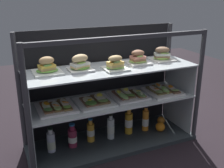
# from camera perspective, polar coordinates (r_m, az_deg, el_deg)

# --- Properties ---
(ground_plane) EXTENTS (6.00, 6.00, 0.02)m
(ground_plane) POSITION_cam_1_polar(r_m,az_deg,el_deg) (2.35, 0.00, -12.42)
(ground_plane) COLOR black
(ground_plane) RESTS_ON ground
(case_base_deck) EXTENTS (1.38, 0.48, 0.03)m
(case_base_deck) POSITION_cam_1_polar(r_m,az_deg,el_deg) (2.34, 0.00, -11.85)
(case_base_deck) COLOR #2C3337
(case_base_deck) RESTS_ON ground
(case_frame) EXTENTS (1.38, 0.48, 0.94)m
(case_frame) POSITION_cam_1_polar(r_m,az_deg,el_deg) (2.24, -1.32, 0.66)
(case_frame) COLOR #333338
(case_frame) RESTS_ON ground
(riser_lower_tier) EXTENTS (1.31, 0.40, 0.35)m
(riser_lower_tier) POSITION_cam_1_polar(r_m,az_deg,el_deg) (2.25, 0.00, -7.66)
(riser_lower_tier) COLOR silver
(riser_lower_tier) RESTS_ON case_base_deck
(shelf_lower_glass) EXTENTS (1.33, 0.42, 0.01)m
(shelf_lower_glass) POSITION_cam_1_polar(r_m,az_deg,el_deg) (2.17, 0.00, -3.43)
(shelf_lower_glass) COLOR silver
(shelf_lower_glass) RESTS_ON riser_lower_tier
(riser_upper_tier) EXTENTS (1.31, 0.40, 0.25)m
(riser_upper_tier) POSITION_cam_1_polar(r_m,az_deg,el_deg) (2.12, 0.00, -0.13)
(riser_upper_tier) COLOR silver
(riser_upper_tier) RESTS_ON shelf_lower_glass
(shelf_upper_glass) EXTENTS (1.33, 0.42, 0.01)m
(shelf_upper_glass) POSITION_cam_1_polar(r_m,az_deg,el_deg) (2.08, 0.00, 3.29)
(shelf_upper_glass) COLOR silver
(shelf_upper_glass) RESTS_ON riser_upper_tier
(plated_roll_sandwich_far_right) EXTENTS (0.20, 0.20, 0.12)m
(plated_roll_sandwich_far_right) POSITION_cam_1_polar(r_m,az_deg,el_deg) (1.98, -13.45, 3.36)
(plated_roll_sandwich_far_right) COLOR white
(plated_roll_sandwich_far_right) RESTS_ON shelf_upper_glass
(plated_roll_sandwich_near_right_corner) EXTENTS (0.17, 0.17, 0.12)m
(plated_roll_sandwich_near_right_corner) POSITION_cam_1_polar(r_m,az_deg,el_deg) (2.01, -6.69, 4.15)
(plated_roll_sandwich_near_right_corner) COLOR white
(plated_roll_sandwich_near_right_corner) RESTS_ON shelf_upper_glass
(plated_roll_sandwich_near_left_corner) EXTENTS (0.18, 0.18, 0.11)m
(plated_roll_sandwich_near_left_corner) POSITION_cam_1_polar(r_m,az_deg,el_deg) (2.02, 0.80, 4.14)
(plated_roll_sandwich_near_left_corner) COLOR white
(plated_roll_sandwich_near_left_corner) RESTS_ON shelf_upper_glass
(plated_roll_sandwich_right_of_center) EXTENTS (0.18, 0.18, 0.11)m
(plated_roll_sandwich_right_of_center) POSITION_cam_1_polar(r_m,az_deg,el_deg) (2.19, 5.42, 5.26)
(plated_roll_sandwich_right_of_center) COLOR white
(plated_roll_sandwich_right_of_center) RESTS_ON shelf_upper_glass
(plated_roll_sandwich_mid_left) EXTENTS (0.19, 0.19, 0.12)m
(plated_roll_sandwich_mid_left) POSITION_cam_1_polar(r_m,az_deg,el_deg) (2.33, 10.42, 5.95)
(plated_roll_sandwich_mid_left) COLOR white
(plated_roll_sandwich_mid_left) RESTS_ON shelf_upper_glass
(open_sandwich_tray_left_of_center) EXTENTS (0.27, 0.28, 0.06)m
(open_sandwich_tray_left_of_center) POSITION_cam_1_polar(r_m,az_deg,el_deg) (2.04, -11.56, -4.69)
(open_sandwich_tray_left_of_center) COLOR white
(open_sandwich_tray_left_of_center) RESTS_ON shelf_lower_glass
(open_sandwich_tray_mid_left) EXTENTS (0.27, 0.28, 0.06)m
(open_sandwich_tray_mid_left) POSITION_cam_1_polar(r_m,az_deg,el_deg) (2.10, -3.54, -3.57)
(open_sandwich_tray_mid_left) COLOR white
(open_sandwich_tray_mid_left) RESTS_ON shelf_lower_glass
(open_sandwich_tray_right_of_center) EXTENTS (0.27, 0.28, 0.06)m
(open_sandwich_tray_right_of_center) POSITION_cam_1_polar(r_m,az_deg,el_deg) (2.23, 3.43, -2.22)
(open_sandwich_tray_right_of_center) COLOR white
(open_sandwich_tray_right_of_center) RESTS_ON shelf_lower_glass
(open_sandwich_tray_near_left_corner) EXTENTS (0.27, 0.28, 0.06)m
(open_sandwich_tray_near_left_corner) POSITION_cam_1_polar(r_m,az_deg,el_deg) (2.36, 10.60, -1.27)
(open_sandwich_tray_near_left_corner) COLOR white
(open_sandwich_tray_near_left_corner) RESTS_ON shelf_lower_glass
(juice_bottle_front_fourth) EXTENTS (0.06, 0.06, 0.20)m
(juice_bottle_front_fourth) POSITION_cam_1_polar(r_m,az_deg,el_deg) (2.19, -12.62, -11.79)
(juice_bottle_front_fourth) COLOR white
(juice_bottle_front_fourth) RESTS_ON case_base_deck
(juice_bottle_back_left) EXTENTS (0.07, 0.07, 0.20)m
(juice_bottle_back_left) POSITION_cam_1_polar(r_m,az_deg,el_deg) (2.22, -8.27, -10.98)
(juice_bottle_back_left) COLOR #912A46
(juice_bottle_back_left) RESTS_ON case_base_deck
(juice_bottle_front_left_end) EXTENTS (0.06, 0.06, 0.20)m
(juice_bottle_front_left_end) POSITION_cam_1_polar(r_m,az_deg,el_deg) (2.28, -4.48, -9.93)
(juice_bottle_front_left_end) COLOR gold
(juice_bottle_front_left_end) RESTS_ON case_base_deck
(juice_bottle_front_right_end) EXTENTS (0.06, 0.06, 0.22)m
(juice_bottle_front_right_end) POSITION_cam_1_polar(r_m,az_deg,el_deg) (2.30, -0.36, -9.25)
(juice_bottle_front_right_end) COLOR white
(juice_bottle_front_right_end) RESTS_ON case_base_deck
(juice_bottle_front_middle) EXTENTS (0.07, 0.07, 0.23)m
(juice_bottle_front_middle) POSITION_cam_1_polar(r_m,az_deg,el_deg) (2.38, 3.52, -8.07)
(juice_bottle_front_middle) COLOR gold
(juice_bottle_front_middle) RESTS_ON case_base_deck
(juice_bottle_back_right) EXTENTS (0.06, 0.06, 0.23)m
(juice_bottle_back_right) POSITION_cam_1_polar(r_m,az_deg,el_deg) (2.45, 7.01, -7.51)
(juice_bottle_back_right) COLOR orange
(juice_bottle_back_right) RESTS_ON case_base_deck
(orange_fruit_beside_bottles) EXTENTS (0.07, 0.07, 0.07)m
(orange_fruit_beside_bottles) POSITION_cam_1_polar(r_m,az_deg,el_deg) (2.60, 10.21, -7.47)
(orange_fruit_beside_bottles) COLOR orange
(orange_fruit_beside_bottles) RESTS_ON case_base_deck
(orange_fruit_near_left_post) EXTENTS (0.08, 0.08, 0.08)m
(orange_fruit_near_left_post) POSITION_cam_1_polar(r_m,az_deg,el_deg) (2.47, 10.06, -8.81)
(orange_fruit_near_left_post) COLOR orange
(orange_fruit_near_left_post) RESTS_ON case_base_deck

